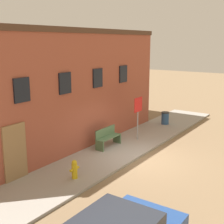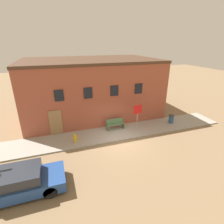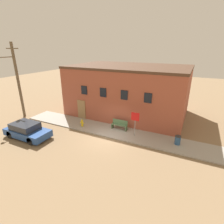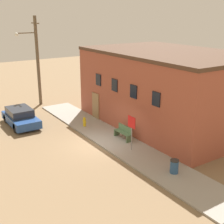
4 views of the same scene
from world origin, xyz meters
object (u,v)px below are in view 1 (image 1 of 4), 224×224
Objects in this scene: stop_sign at (138,110)px; bench at (108,137)px; fire_hydrant at (74,169)px; trash_bin at (165,118)px.

stop_sign is 2.19m from bench.
stop_sign is at bearing 4.36° from fire_hydrant.
stop_sign reaches higher than bench.
trash_bin reaches higher than fire_hydrant.
bench is 2.03× the size of trash_bin.
bench is at bearing 16.35° from fire_hydrant.
fire_hydrant is at bearing -175.64° from stop_sign.
stop_sign is (5.42, 0.41, 1.22)m from fire_hydrant.
stop_sign is at bearing -20.40° from bench.
stop_sign is at bearing -177.43° from trash_bin.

